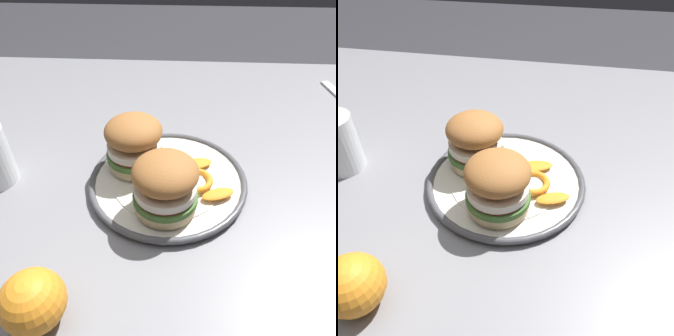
% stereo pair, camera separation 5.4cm
% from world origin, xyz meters
% --- Properties ---
extents(ground_plane, '(8.00, 8.00, 0.00)m').
position_xyz_m(ground_plane, '(0.00, 0.00, 0.00)').
color(ground_plane, '#333338').
extents(dining_table, '(1.39, 1.07, 0.72)m').
position_xyz_m(dining_table, '(0.00, 0.00, 0.64)').
color(dining_table, gray).
rests_on(dining_table, ground).
extents(dinner_plate, '(0.29, 0.29, 0.02)m').
position_xyz_m(dinner_plate, '(0.06, -0.04, 0.73)').
color(dinner_plate, silver).
rests_on(dinner_plate, dining_table).
extents(sandwich_half_left, '(0.14, 0.14, 0.10)m').
position_xyz_m(sandwich_half_left, '(0.06, -0.11, 0.79)').
color(sandwich_half_left, beige).
rests_on(sandwich_half_left, dinner_plate).
extents(sandwich_half_right, '(0.14, 0.14, 0.10)m').
position_xyz_m(sandwich_half_right, '(0.00, 0.00, 0.79)').
color(sandwich_half_right, beige).
rests_on(sandwich_half_right, dinner_plate).
extents(orange_peel_curled, '(0.07, 0.07, 0.01)m').
position_xyz_m(orange_peel_curled, '(0.11, -0.05, 0.74)').
color(orange_peel_curled, orange).
rests_on(orange_peel_curled, dinner_plate).
extents(orange_peel_strip_long, '(0.07, 0.05, 0.01)m').
position_xyz_m(orange_peel_strip_long, '(0.11, 0.00, 0.74)').
color(orange_peel_strip_long, orange).
rests_on(orange_peel_strip_long, dinner_plate).
extents(orange_peel_strip_short, '(0.06, 0.05, 0.01)m').
position_xyz_m(orange_peel_strip_short, '(0.15, -0.08, 0.74)').
color(orange_peel_strip_short, orange).
rests_on(orange_peel_strip_short, dinner_plate).
extents(whole_orange, '(0.08, 0.08, 0.08)m').
position_xyz_m(whole_orange, '(-0.09, -0.29, 0.76)').
color(whole_orange, orange).
rests_on(whole_orange, dining_table).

